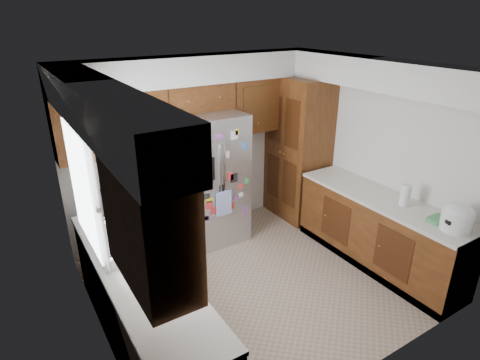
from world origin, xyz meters
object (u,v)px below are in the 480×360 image
pantry (298,149)px  paper_towel (405,195)px  fridge (209,179)px  rice_cooker (458,217)px

pantry → paper_towel: 1.88m
fridge → rice_cooker: fridge is taller
rice_cooker → fridge: bearing=120.1°
paper_towel → rice_cooker: bearing=-92.8°
paper_towel → fridge: bearing=128.3°
pantry → rice_cooker: size_ratio=6.61×
rice_cooker → paper_towel: bearing=87.2°
rice_cooker → paper_towel: rice_cooker is taller
rice_cooker → pantry: bearing=90.0°
pantry → paper_towel: pantry is taller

